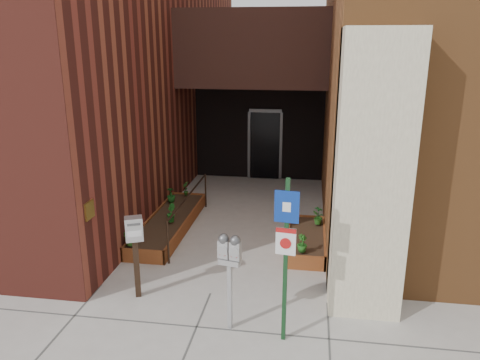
% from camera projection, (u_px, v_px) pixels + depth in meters
% --- Properties ---
extents(ground, '(80.00, 80.00, 0.00)m').
position_uv_depth(ground, '(210.00, 294.00, 8.10)').
color(ground, '#9E9991').
rests_on(ground, ground).
extents(architecture, '(20.00, 14.60, 10.00)m').
position_uv_depth(architecture, '(252.00, 12.00, 13.23)').
color(architecture, maroon).
rests_on(architecture, ground).
extents(planter_left, '(0.90, 3.60, 0.30)m').
position_uv_depth(planter_left, '(170.00, 224.00, 10.85)').
color(planter_left, brown).
rests_on(planter_left, ground).
extents(planter_right, '(0.80, 2.20, 0.30)m').
position_uv_depth(planter_right, '(306.00, 241.00, 9.92)').
color(planter_right, brown).
rests_on(planter_right, ground).
extents(handrail, '(0.04, 3.34, 0.90)m').
position_uv_depth(handrail, '(189.00, 200.00, 10.55)').
color(handrail, black).
rests_on(handrail, ground).
extents(parking_meter, '(0.36, 0.19, 1.54)m').
position_uv_depth(parking_meter, '(229.00, 257.00, 6.80)').
color(parking_meter, '#B1B2B4').
rests_on(parking_meter, ground).
extents(sign_post, '(0.34, 0.10, 2.47)m').
position_uv_depth(sign_post, '(286.00, 245.00, 6.43)').
color(sign_post, '#153B1D').
rests_on(sign_post, ground).
extents(payment_dropbox, '(0.35, 0.31, 1.44)m').
position_uv_depth(payment_dropbox, '(135.00, 240.00, 7.74)').
color(payment_dropbox, black).
rests_on(payment_dropbox, ground).
extents(shrub_left_a, '(0.45, 0.45, 0.35)m').
position_uv_depth(shrub_left_a, '(131.00, 236.00, 9.28)').
color(shrub_left_a, '#265919').
rests_on(shrub_left_a, planter_left).
extents(shrub_left_b, '(0.30, 0.30, 0.41)m').
position_uv_depth(shrub_left_b, '(171.00, 213.00, 10.47)').
color(shrub_left_b, '#1C611B').
rests_on(shrub_left_b, planter_left).
extents(shrub_left_c, '(0.24, 0.24, 0.38)m').
position_uv_depth(shrub_left_c, '(171.00, 195.00, 11.76)').
color(shrub_left_c, '#18561A').
rests_on(shrub_left_c, planter_left).
extents(shrub_left_d, '(0.27, 0.27, 0.37)m').
position_uv_depth(shrub_left_d, '(186.00, 188.00, 12.27)').
color(shrub_left_d, '#1D5017').
rests_on(shrub_left_d, planter_left).
extents(shrub_right_a, '(0.27, 0.27, 0.35)m').
position_uv_depth(shrub_right_a, '(302.00, 243.00, 8.98)').
color(shrub_right_a, '#21611B').
rests_on(shrub_right_a, planter_right).
extents(shrub_right_b, '(0.27, 0.27, 0.37)m').
position_uv_depth(shrub_right_b, '(318.00, 214.00, 10.46)').
color(shrub_right_b, '#1A5E1F').
rests_on(shrub_right_b, planter_right).
extents(shrub_right_c, '(0.28, 0.28, 0.31)m').
position_uv_depth(shrub_right_c, '(318.00, 218.00, 10.33)').
color(shrub_right_c, '#235C1A').
rests_on(shrub_right_c, planter_right).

